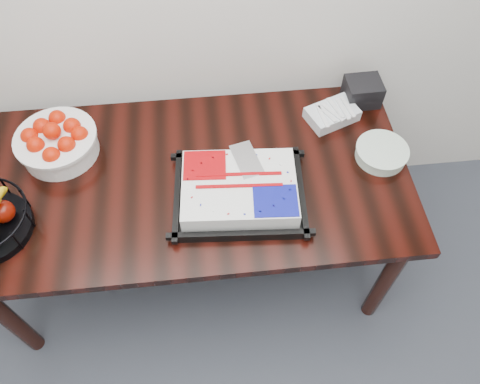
{
  "coord_description": "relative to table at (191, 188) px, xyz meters",
  "views": [
    {
      "loc": [
        0.09,
        0.85,
        2.28
      ],
      "look_at": [
        0.19,
        1.84,
        0.83
      ],
      "focal_mm": 35.0,
      "sensor_mm": 36.0,
      "label": 1
    }
  ],
  "objects": [
    {
      "name": "plate_stack",
      "position": [
        0.8,
        0.01,
        0.11
      ],
      "size": [
        0.22,
        0.22,
        0.05
      ],
      "color": "white",
      "rests_on": "table"
    },
    {
      "name": "fork_bag",
      "position": [
        0.64,
        0.25,
        0.12
      ],
      "size": [
        0.25,
        0.21,
        0.06
      ],
      "color": "silver",
      "rests_on": "table"
    },
    {
      "name": "tangerine_bowl",
      "position": [
        -0.53,
        0.18,
        0.18
      ],
      "size": [
        0.33,
        0.33,
        0.21
      ],
      "color": "white",
      "rests_on": "table"
    },
    {
      "name": "cake_tray",
      "position": [
        0.19,
        -0.13,
        0.13
      ],
      "size": [
        0.53,
        0.43,
        0.1
      ],
      "color": "black",
      "rests_on": "table"
    },
    {
      "name": "napkin_box",
      "position": [
        0.8,
        0.35,
        0.14
      ],
      "size": [
        0.16,
        0.14,
        0.11
      ],
      "primitive_type": "cube",
      "rotation": [
        0.0,
        0.0,
        0.03
      ],
      "color": "black",
      "rests_on": "table"
    },
    {
      "name": "table",
      "position": [
        0.0,
        0.0,
        0.0
      ],
      "size": [
        1.8,
        0.9,
        0.75
      ],
      "color": "black",
      "rests_on": "ground"
    }
  ]
}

